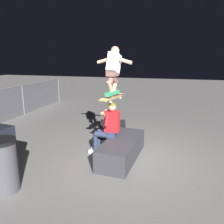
{
  "coord_description": "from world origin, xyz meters",
  "views": [
    {
      "loc": [
        -4.86,
        -0.98,
        2.36
      ],
      "look_at": [
        0.14,
        0.4,
        1.08
      ],
      "focal_mm": 36.44,
      "sensor_mm": 36.0,
      "label": 1
    }
  ],
  "objects_px": {
    "person_sitting_on_ledge": "(108,126)",
    "skater_airborne": "(113,68)",
    "kicker_ramp": "(113,132)",
    "skateboard": "(112,98)",
    "ledge_box_main": "(122,149)",
    "trash_bin": "(3,166)"
  },
  "relations": [
    {
      "from": "skater_airborne",
      "to": "trash_bin",
      "type": "height_order",
      "value": "skater_airborne"
    },
    {
      "from": "skateboard",
      "to": "skater_airborne",
      "type": "distance_m",
      "value": 0.69
    },
    {
      "from": "ledge_box_main",
      "to": "skateboard",
      "type": "distance_m",
      "value": 1.23
    },
    {
      "from": "person_sitting_on_ledge",
      "to": "ledge_box_main",
      "type": "bearing_deg",
      "value": -113.43
    },
    {
      "from": "person_sitting_on_ledge",
      "to": "kicker_ramp",
      "type": "height_order",
      "value": "person_sitting_on_ledge"
    },
    {
      "from": "ledge_box_main",
      "to": "kicker_ramp",
      "type": "height_order",
      "value": "ledge_box_main"
    },
    {
      "from": "ledge_box_main",
      "to": "trash_bin",
      "type": "height_order",
      "value": "trash_bin"
    },
    {
      "from": "skater_airborne",
      "to": "kicker_ramp",
      "type": "height_order",
      "value": "skater_airborne"
    },
    {
      "from": "skateboard",
      "to": "trash_bin",
      "type": "distance_m",
      "value": 2.72
    },
    {
      "from": "ledge_box_main",
      "to": "skater_airborne",
      "type": "xyz_separation_m",
      "value": [
        0.37,
        0.31,
        1.84
      ]
    },
    {
      "from": "ledge_box_main",
      "to": "skateboard",
      "type": "xyz_separation_m",
      "value": [
        0.32,
        0.31,
        1.15
      ]
    },
    {
      "from": "skater_airborne",
      "to": "trash_bin",
      "type": "relative_size",
      "value": 1.15
    },
    {
      "from": "skateboard",
      "to": "skater_airborne",
      "type": "height_order",
      "value": "skater_airborne"
    },
    {
      "from": "person_sitting_on_ledge",
      "to": "skater_airborne",
      "type": "height_order",
      "value": "skater_airborne"
    },
    {
      "from": "kicker_ramp",
      "to": "ledge_box_main",
      "type": "bearing_deg",
      "value": -157.97
    },
    {
      "from": "trash_bin",
      "to": "person_sitting_on_ledge",
      "type": "bearing_deg",
      "value": -33.61
    },
    {
      "from": "person_sitting_on_ledge",
      "to": "skater_airborne",
      "type": "bearing_deg",
      "value": -21.94
    },
    {
      "from": "ledge_box_main",
      "to": "skater_airborne",
      "type": "relative_size",
      "value": 1.58
    },
    {
      "from": "skater_airborne",
      "to": "kicker_ramp",
      "type": "xyz_separation_m",
      "value": [
        1.23,
        0.34,
        -2.0
      ]
    },
    {
      "from": "skateboard",
      "to": "trash_bin",
      "type": "xyz_separation_m",
      "value": [
        -2.15,
        1.41,
        -0.9
      ]
    },
    {
      "from": "person_sitting_on_ledge",
      "to": "skater_airborne",
      "type": "distance_m",
      "value": 1.37
    },
    {
      "from": "skater_airborne",
      "to": "skateboard",
      "type": "bearing_deg",
      "value": 170.46
    }
  ]
}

